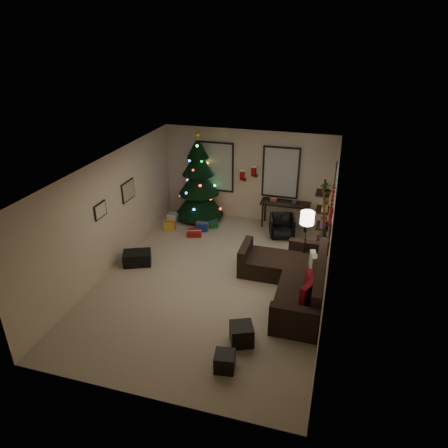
# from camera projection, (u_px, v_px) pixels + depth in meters

# --- Properties ---
(floor) EXTENTS (7.00, 7.00, 0.00)m
(floor) POSITION_uv_depth(u_px,v_px,m) (213.00, 279.00, 9.49)
(floor) COLOR tan
(floor) RESTS_ON ground
(ceiling) EXTENTS (7.00, 7.00, 0.00)m
(ceiling) POSITION_uv_depth(u_px,v_px,m) (211.00, 167.00, 8.31)
(ceiling) COLOR white
(ceiling) RESTS_ON floor
(wall_back) EXTENTS (5.00, 0.00, 5.00)m
(wall_back) POSITION_uv_depth(u_px,v_px,m) (248.00, 176.00, 11.93)
(wall_back) COLOR beige
(wall_back) RESTS_ON floor
(wall_front) EXTENTS (5.00, 0.00, 5.00)m
(wall_front) POSITION_uv_depth(u_px,v_px,m) (139.00, 330.00, 5.87)
(wall_front) COLOR beige
(wall_front) RESTS_ON floor
(wall_left) EXTENTS (0.00, 7.00, 7.00)m
(wall_left) POSITION_uv_depth(u_px,v_px,m) (110.00, 214.00, 9.52)
(wall_left) COLOR beige
(wall_left) RESTS_ON floor
(wall_right) EXTENTS (0.00, 7.00, 7.00)m
(wall_right) POSITION_uv_depth(u_px,v_px,m) (330.00, 242.00, 8.28)
(wall_right) COLOR beige
(wall_right) RESTS_ON floor
(window_back_left) EXTENTS (1.05, 0.06, 1.50)m
(window_back_left) POSITION_uv_depth(u_px,v_px,m) (217.00, 167.00, 12.05)
(window_back_left) COLOR #728CB2
(window_back_left) RESTS_ON wall_back
(window_back_right) EXTENTS (1.05, 0.06, 1.50)m
(window_back_right) POSITION_uv_depth(u_px,v_px,m) (281.00, 172.00, 11.58)
(window_back_right) COLOR #728CB2
(window_back_right) RESTS_ON wall_back
(window_right_wall) EXTENTS (0.06, 0.90, 1.30)m
(window_right_wall) POSITION_uv_depth(u_px,v_px,m) (334.00, 191.00, 10.43)
(window_right_wall) COLOR #728CB2
(window_right_wall) RESTS_ON wall_right
(christmas_tree) EXTENTS (1.45, 1.45, 2.70)m
(christmas_tree) POSITION_uv_depth(u_px,v_px,m) (199.00, 183.00, 12.04)
(christmas_tree) COLOR black
(christmas_tree) RESTS_ON floor
(presents) EXTENTS (1.50, 1.00, 0.28)m
(presents) POSITION_uv_depth(u_px,v_px,m) (190.00, 225.00, 11.79)
(presents) COLOR silver
(presents) RESTS_ON floor
(sofa) EXTENTS (1.96, 2.85, 0.89)m
(sofa) POSITION_uv_depth(u_px,v_px,m) (293.00, 279.00, 8.95)
(sofa) COLOR black
(sofa) RESTS_ON floor
(pillow_red_a) EXTENTS (0.30, 0.47, 0.46)m
(pillow_red_a) POSITION_uv_depth(u_px,v_px,m) (308.00, 294.00, 7.85)
(pillow_red_a) COLOR maroon
(pillow_red_a) RESTS_ON sofa
(pillow_red_b) EXTENTS (0.23, 0.43, 0.41)m
(pillow_red_b) POSITION_uv_depth(u_px,v_px,m) (310.00, 283.00, 8.21)
(pillow_red_b) COLOR maroon
(pillow_red_b) RESTS_ON sofa
(pillow_cream) EXTENTS (0.21, 0.42, 0.41)m
(pillow_cream) POSITION_uv_depth(u_px,v_px,m) (313.00, 262.00, 8.95)
(pillow_cream) COLOR beige
(pillow_cream) RESTS_ON sofa
(ottoman_near) EXTENTS (0.53, 0.53, 0.39)m
(ottoman_near) POSITION_uv_depth(u_px,v_px,m) (242.00, 334.00, 7.50)
(ottoman_near) COLOR black
(ottoman_near) RESTS_ON floor
(ottoman_far) EXTENTS (0.39, 0.39, 0.33)m
(ottoman_far) POSITION_uv_depth(u_px,v_px,m) (225.00, 361.00, 6.93)
(ottoman_far) COLOR black
(ottoman_far) RESTS_ON floor
(desk) EXTENTS (1.40, 0.50, 0.75)m
(desk) POSITION_uv_depth(u_px,v_px,m) (285.00, 205.00, 11.69)
(desk) COLOR black
(desk) RESTS_ON floor
(desk_chair) EXTENTS (0.72, 0.70, 0.62)m
(desk_chair) POSITION_uv_depth(u_px,v_px,m) (282.00, 226.00, 11.28)
(desk_chair) COLOR black
(desk_chair) RESTS_ON floor
(bookshelf) EXTENTS (0.30, 0.56, 1.93)m
(bookshelf) POSITION_uv_depth(u_px,v_px,m) (323.00, 221.00, 10.13)
(bookshelf) COLOR black
(bookshelf) RESTS_ON floor
(potted_plant) EXTENTS (0.58, 0.53, 0.54)m
(potted_plant) POSITION_uv_depth(u_px,v_px,m) (328.00, 186.00, 9.78)
(potted_plant) COLOR #4C4C4C
(potted_plant) RESTS_ON bookshelf
(floor_lamp) EXTENTS (0.32, 0.32, 1.50)m
(floor_lamp) POSITION_uv_depth(u_px,v_px,m) (307.00, 222.00, 9.35)
(floor_lamp) COLOR black
(floor_lamp) RESTS_ON floor
(art_map) EXTENTS (0.04, 0.60, 0.50)m
(art_map) POSITION_uv_depth(u_px,v_px,m) (128.00, 191.00, 10.20)
(art_map) COLOR black
(art_map) RESTS_ON wall_left
(art_abstract) EXTENTS (0.04, 0.45, 0.35)m
(art_abstract) POSITION_uv_depth(u_px,v_px,m) (100.00, 210.00, 9.08)
(art_abstract) COLOR black
(art_abstract) RESTS_ON wall_left
(gallery) EXTENTS (0.03, 1.25, 0.54)m
(gallery) POSITION_uv_depth(u_px,v_px,m) (330.00, 233.00, 8.12)
(gallery) COLOR black
(gallery) RESTS_ON wall_right
(garland) EXTENTS (0.08, 1.90, 0.30)m
(garland) POSITION_uv_depth(u_px,v_px,m) (331.00, 209.00, 8.02)
(garland) COLOR #A5140C
(garland) RESTS_ON wall_right
(stocking_left) EXTENTS (0.20, 0.05, 0.36)m
(stocking_left) POSITION_uv_depth(u_px,v_px,m) (243.00, 175.00, 11.85)
(stocking_left) COLOR #990F0C
(stocking_left) RESTS_ON wall_back
(stocking_right) EXTENTS (0.20, 0.05, 0.36)m
(stocking_right) POSITION_uv_depth(u_px,v_px,m) (254.00, 171.00, 11.72)
(stocking_right) COLOR #990F0C
(stocking_right) RESTS_ON wall_back
(storage_bin) EXTENTS (0.78, 0.66, 0.33)m
(storage_bin) POSITION_uv_depth(u_px,v_px,m) (137.00, 258.00, 10.02)
(storage_bin) COLOR black
(storage_bin) RESTS_ON floor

